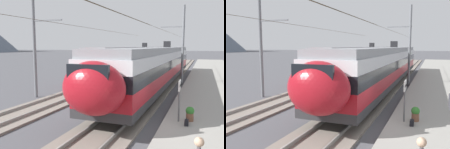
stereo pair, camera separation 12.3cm
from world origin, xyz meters
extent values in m
plane|color=#4C4C51|center=(0.00, 0.00, 0.00)|extent=(400.00, 400.00, 0.00)
cube|color=slate|center=(0.00, 1.33, 0.06)|extent=(120.00, 3.00, 0.12)
cube|color=gray|center=(0.00, 0.62, 0.20)|extent=(120.00, 0.07, 0.16)
cube|color=gray|center=(0.00, 2.05, 0.20)|extent=(120.00, 0.07, 0.16)
cube|color=slate|center=(0.00, 6.99, 0.06)|extent=(120.00, 3.00, 0.12)
cube|color=gray|center=(0.00, 6.27, 0.20)|extent=(120.00, 0.07, 0.16)
cube|color=gray|center=(0.00, 7.71, 0.20)|extent=(120.00, 0.07, 0.16)
cube|color=#2D2D30|center=(13.29, 1.33, 0.92)|extent=(29.57, 2.97, 0.45)
cube|color=maroon|center=(13.29, 1.33, 1.57)|extent=(29.57, 2.97, 0.85)
cube|color=black|center=(13.29, 1.33, 2.38)|extent=(29.57, 3.01, 0.75)
cube|color=silver|center=(13.29, 1.33, 3.08)|extent=(29.57, 2.97, 0.65)
cube|color=gray|center=(13.29, 1.33, 3.62)|extent=(29.27, 2.77, 0.45)
cube|color=black|center=(4.12, 1.33, 0.49)|extent=(2.80, 2.37, 0.42)
cube|color=black|center=(22.45, 1.33, 0.49)|extent=(2.80, 2.37, 0.42)
ellipsoid|color=maroon|center=(-2.04, 1.33, 2.27)|extent=(1.80, 2.73, 2.25)
cube|color=black|center=(-2.54, 1.33, 2.70)|extent=(0.16, 1.78, 1.19)
cube|color=black|center=(17.72, 1.33, 4.20)|extent=(0.90, 0.70, 0.70)
cube|color=#2D2D30|center=(25.23, 6.99, 0.92)|extent=(32.18, 2.90, 0.45)
cube|color=red|center=(25.23, 6.99, 1.57)|extent=(32.18, 2.90, 0.85)
cube|color=black|center=(25.23, 6.99, 2.38)|extent=(32.18, 2.94, 0.75)
cube|color=white|center=(25.23, 6.99, 3.08)|extent=(32.18, 2.90, 0.65)
cube|color=gray|center=(25.23, 6.99, 3.62)|extent=(31.88, 2.70, 0.45)
cube|color=black|center=(15.26, 6.99, 0.49)|extent=(2.80, 2.32, 0.42)
cube|color=black|center=(35.21, 6.99, 0.49)|extent=(2.80, 2.32, 0.42)
ellipsoid|color=red|center=(8.59, 6.99, 2.27)|extent=(1.80, 2.67, 2.25)
cube|color=black|center=(8.09, 6.99, 2.70)|extent=(0.16, 1.74, 1.19)
cube|color=black|center=(30.06, 6.99, 4.20)|extent=(0.90, 0.70, 0.70)
cylinder|color=slate|center=(14.01, -0.76, 3.99)|extent=(0.24, 0.24, 7.99)
cube|color=slate|center=(14.01, 0.29, 5.90)|extent=(0.10, 2.39, 0.10)
cylinder|color=#473823|center=(14.01, 1.33, 5.65)|extent=(42.71, 0.02, 0.02)
cylinder|color=slate|center=(4.19, 9.34, 3.71)|extent=(0.24, 0.24, 7.41)
cube|color=slate|center=(4.19, 8.16, 5.86)|extent=(0.10, 2.65, 0.10)
cylinder|color=#473823|center=(4.19, 6.99, 5.61)|extent=(42.71, 0.02, 0.02)
cylinder|color=#59595B|center=(1.14, -1.75, 1.32)|extent=(0.08, 0.08, 2.04)
cube|color=silver|center=(1.14, -1.75, 2.09)|extent=(0.70, 0.06, 0.50)
cube|color=black|center=(1.14, -1.78, 2.09)|extent=(0.52, 0.01, 0.10)
sphere|color=tan|center=(-5.20, -2.79, 1.88)|extent=(0.22, 0.22, 0.22)
cube|color=black|center=(0.64, -2.16, 0.43)|extent=(0.32, 0.18, 0.27)
torus|color=black|center=(0.64, -2.16, 0.61)|extent=(0.16, 0.02, 0.16)
cylinder|color=brown|center=(1.42, -2.26, 0.49)|extent=(0.36, 0.36, 0.39)
sphere|color=#33752D|center=(1.42, -2.26, 0.81)|extent=(0.41, 0.41, 0.41)
sphere|color=purple|center=(1.42, -2.26, 0.90)|extent=(0.23, 0.23, 0.23)
camera|label=1|loc=(-10.57, -2.81, 3.98)|focal=37.92mm
camera|label=2|loc=(-10.53, -2.93, 3.98)|focal=37.92mm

